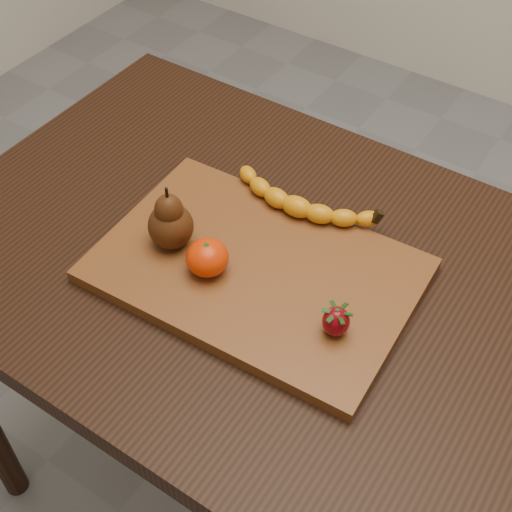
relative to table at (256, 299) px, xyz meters
The scene contains 7 objects.
ground 0.66m from the table, ahead, with size 3.50×3.50×0.00m, color slate.
table is the anchor object (origin of this frame).
cutting_board 0.11m from the table, 56.41° to the right, with size 0.45×0.30×0.02m, color brown.
banana 0.16m from the table, 83.11° to the left, with size 0.21×0.05×0.03m, color orange, non-canonical shape.
pear 0.21m from the table, 152.13° to the right, with size 0.07×0.07×0.10m, color #44210B, non-canonical shape.
mandarin 0.16m from the table, 114.25° to the right, with size 0.06×0.06×0.05m, color red.
strawberry 0.23m from the table, 21.88° to the right, with size 0.04×0.04×0.05m, color maroon, non-canonical shape.
Camera 1 is at (0.40, -0.60, 1.54)m, focal length 50.00 mm.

